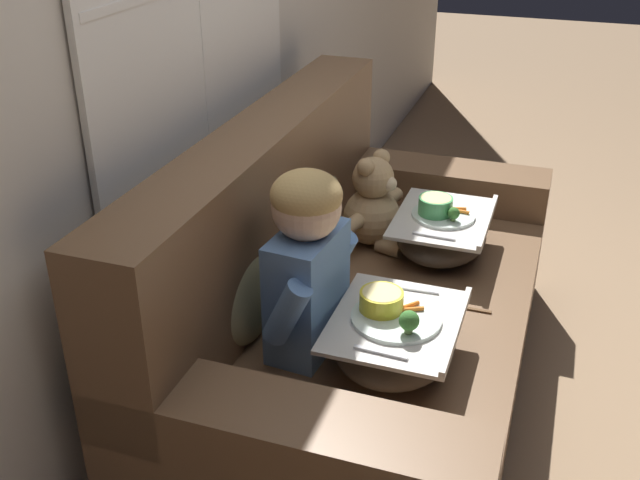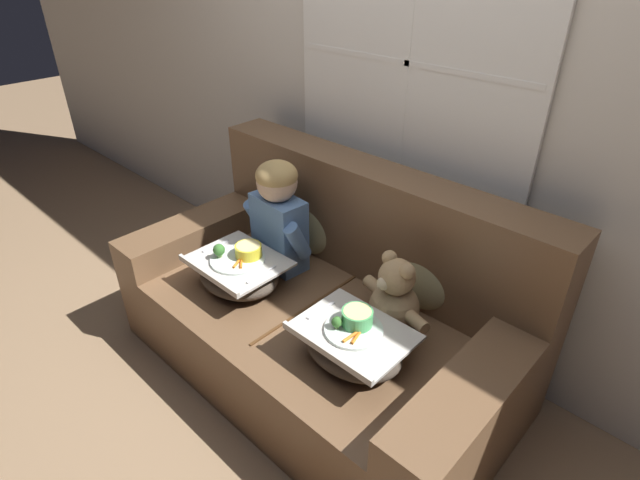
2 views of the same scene
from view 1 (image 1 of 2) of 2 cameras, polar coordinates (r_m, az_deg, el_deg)
name	(u,v)px [view 1 (image 1 of 2)]	position (r m, az deg, el deg)	size (l,w,h in m)	color
ground_plane	(370,391)	(2.70, 3.81, -11.39)	(14.00, 14.00, 0.00)	#8E7051
couch	(349,310)	(2.53, 2.26, -5.36)	(1.82, 0.98, 0.94)	brown
throw_pillow_behind_child	(242,282)	(2.18, -5.97, -3.19)	(0.37, 0.18, 0.38)	tan
throw_pillow_behind_teddy	(319,191)	(2.75, -0.04, 3.75)	(0.33, 0.16, 0.35)	tan
child_figure	(307,255)	(2.05, -0.98, -1.15)	(0.40, 0.20, 0.55)	#5B84BC
teddy_bear	(373,206)	(2.71, 4.08, 2.60)	(0.37, 0.27, 0.35)	tan
lap_tray_child	(395,338)	(2.11, 5.72, -7.47)	(0.42, 0.35, 0.22)	#473D33
lap_tray_teddy	(442,233)	(2.69, 9.25, 0.56)	(0.43, 0.33, 0.22)	#473D33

